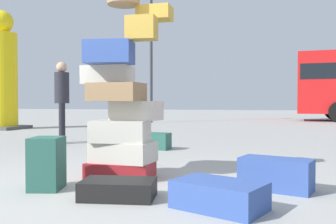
# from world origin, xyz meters

# --- Properties ---
(ground_plane) EXTENTS (80.00, 80.00, 0.00)m
(ground_plane) POSITION_xyz_m (0.00, 0.00, 0.00)
(ground_plane) COLOR #9E9E99
(suitcase_tower) EXTENTS (1.06, 0.67, 2.15)m
(suitcase_tower) POSITION_xyz_m (-0.05, 0.57, 0.84)
(suitcase_tower) COLOR maroon
(suitcase_tower) RESTS_ON ground
(suitcase_black_right_side) EXTENTS (0.70, 0.50, 0.16)m
(suitcase_black_right_side) POSITION_xyz_m (0.28, -0.30, 0.08)
(suitcase_black_right_side) COLOR black
(suitcase_black_right_side) RESTS_ON ground
(suitcase_teal_behind_tower) EXTENTS (0.36, 0.40, 0.51)m
(suitcase_teal_behind_tower) POSITION_xyz_m (-0.53, -0.18, 0.26)
(suitcase_teal_behind_tower) COLOR #26594C
(suitcase_teal_behind_tower) RESTS_ON ground
(suitcase_navy_upright_blue) EXTENTS (0.81, 0.65, 0.22)m
(suitcase_navy_upright_blue) POSITION_xyz_m (1.19, -0.39, 0.11)
(suitcase_navy_upright_blue) COLOR #334F99
(suitcase_navy_upright_blue) RESTS_ON ground
(suitcase_teal_foreground_near) EXTENTS (0.76, 0.37, 0.30)m
(suitcase_teal_foreground_near) POSITION_xyz_m (-0.57, 3.11, 0.15)
(suitcase_teal_foreground_near) COLOR #26594C
(suitcase_teal_foreground_near) RESTS_ON ground
(suitcase_navy_left_side) EXTENTS (0.74, 0.50, 0.31)m
(suitcase_navy_left_side) POSITION_xyz_m (1.63, 0.41, 0.15)
(suitcase_navy_left_side) COLOR #334F99
(suitcase_navy_left_side) RESTS_ON ground
(person_bearded_onlooker) EXTENTS (0.30, 0.31, 1.70)m
(person_bearded_onlooker) POSITION_xyz_m (-2.64, 3.52, 1.01)
(person_bearded_onlooker) COLOR black
(person_bearded_onlooker) RESTS_ON ground
(yellow_dummy_statue) EXTENTS (1.29, 1.29, 3.80)m
(yellow_dummy_statue) POSITION_xyz_m (-6.80, 6.75, 1.69)
(yellow_dummy_statue) COLOR yellow
(yellow_dummy_statue) RESTS_ON ground
(lamp_post) EXTENTS (0.36, 0.36, 6.21)m
(lamp_post) POSITION_xyz_m (-3.46, 11.85, 4.04)
(lamp_post) COLOR #333338
(lamp_post) RESTS_ON ground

